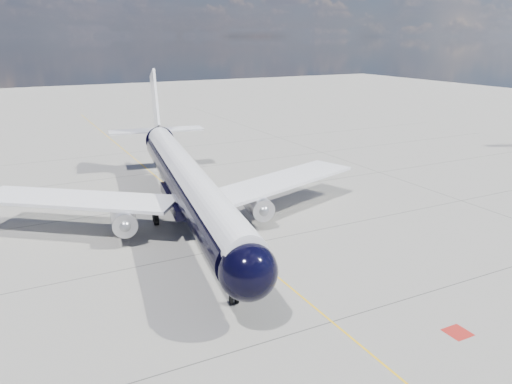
# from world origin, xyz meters

# --- Properties ---
(ground) EXTENTS (320.00, 320.00, 0.00)m
(ground) POSITION_xyz_m (0.00, 30.00, 0.00)
(ground) COLOR gray
(ground) RESTS_ON ground
(taxiway_centerline) EXTENTS (0.16, 160.00, 0.01)m
(taxiway_centerline) POSITION_xyz_m (0.00, 25.00, 0.00)
(taxiway_centerline) COLOR #EFB50C
(taxiway_centerline) RESTS_ON ground
(red_marking) EXTENTS (1.60, 1.60, 0.01)m
(red_marking) POSITION_xyz_m (6.80, -10.00, 0.00)
(red_marking) COLOR maroon
(red_marking) RESTS_ON ground
(main_airliner) EXTENTS (41.91, 51.49, 14.92)m
(main_airliner) POSITION_xyz_m (-2.10, 19.00, 4.63)
(main_airliner) COLOR black
(main_airliner) RESTS_ON ground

